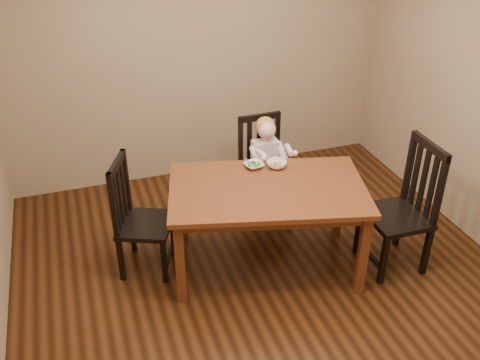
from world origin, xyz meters
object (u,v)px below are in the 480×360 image
object	(u,v)px
chair_right	(403,209)
bowl_peas	(254,165)
chair_child	(263,170)
toddler	(266,159)
chair_left	(139,219)
bowl_veg	(277,164)
dining_table	(267,197)

from	to	relation	value
chair_right	bowl_peas	size ratio (longest dim) A/B	7.13
chair_child	toddler	size ratio (longest dim) A/B	1.83
chair_left	toddler	world-z (taller)	chair_left
chair_child	bowl_veg	xyz separation A→B (m)	(-0.07, -0.48, 0.32)
dining_table	chair_child	xyz separation A→B (m)	(0.26, 0.76, -0.20)
chair_child	chair_left	bearing A→B (deg)	18.31
chair_child	chair_left	world-z (taller)	chair_left
toddler	bowl_veg	xyz separation A→B (m)	(-0.07, -0.43, 0.18)
chair_right	toddler	distance (m)	1.30
chair_child	chair_right	world-z (taller)	chair_right
dining_table	chair_child	bearing A→B (deg)	71.23
chair_child	bowl_peas	bearing A→B (deg)	58.02
dining_table	chair_left	world-z (taller)	chair_left
bowl_peas	chair_child	bearing A→B (deg)	59.21
bowl_peas	bowl_veg	bearing A→B (deg)	-16.90
chair_child	bowl_peas	distance (m)	0.58
chair_child	chair_right	size ratio (longest dim) A/B	0.89
chair_left	toddler	size ratio (longest dim) A/B	1.86
chair_right	bowl_peas	world-z (taller)	chair_right
chair_right	bowl_peas	xyz separation A→B (m)	(-1.06, 0.65, 0.25)
bowl_peas	bowl_veg	world-z (taller)	bowl_veg
chair_right	toddler	xyz separation A→B (m)	(-0.81, 1.02, 0.08)
chair_child	chair_left	xyz separation A→B (m)	(-1.25, -0.44, 0.01)
chair_right	toddler	size ratio (longest dim) A/B	2.07
toddler	bowl_peas	size ratio (longest dim) A/B	3.45
toddler	bowl_veg	size ratio (longest dim) A/B	3.18
bowl_peas	toddler	bearing A→B (deg)	55.80
toddler	chair_left	bearing A→B (deg)	16.22
chair_left	bowl_peas	xyz separation A→B (m)	(1.00, 0.02, 0.31)
toddler	bowl_veg	distance (m)	0.47
chair_left	chair_right	size ratio (longest dim) A/B	0.90
chair_right	chair_left	bearing A→B (deg)	74.44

